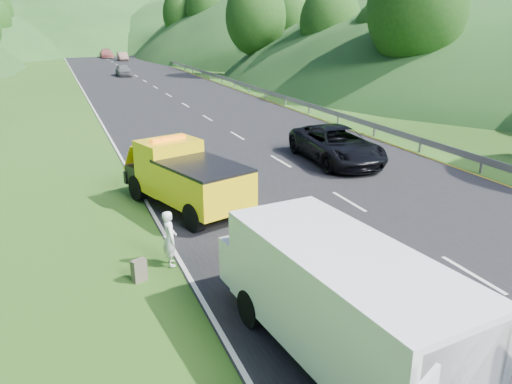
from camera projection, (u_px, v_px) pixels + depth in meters
name	position (u px, v px, depth m)	size (l,w,h in m)	color
ground	(333.00, 262.00, 13.71)	(320.00, 320.00, 0.00)	#38661E
road_surface	(156.00, 87.00, 49.85)	(14.00, 200.00, 0.02)	black
guardrail	(193.00, 73.00, 63.40)	(0.06, 140.00, 1.52)	gray
tree_line_right	(263.00, 66.00, 74.48)	(14.00, 140.00, 14.00)	#254E16
hills_backdrop	(99.00, 46.00, 134.16)	(201.00, 288.60, 44.00)	#2D5B23
tow_truck	(185.00, 176.00, 17.31)	(3.62, 5.93, 2.40)	black
white_van	(338.00, 296.00, 9.45)	(3.67, 6.97, 2.39)	black
woman	(171.00, 265.00, 13.57)	(0.56, 0.41, 1.55)	white
child	(267.00, 301.00, 11.81)	(0.52, 0.41, 1.07)	tan
suitcase	(139.00, 270.00, 12.63)	(0.37, 0.20, 0.59)	brown
passing_suv	(336.00, 162.00, 23.49)	(2.71, 5.88, 1.63)	black
dist_car_a	(124.00, 76.00, 60.08)	(1.60, 3.98, 1.36)	#56575B
dist_car_b	(123.00, 61.00, 83.51)	(1.45, 4.15, 1.37)	#7E5C54
dist_car_c	(107.00, 58.00, 89.94)	(2.12, 5.21, 1.51)	#A45352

